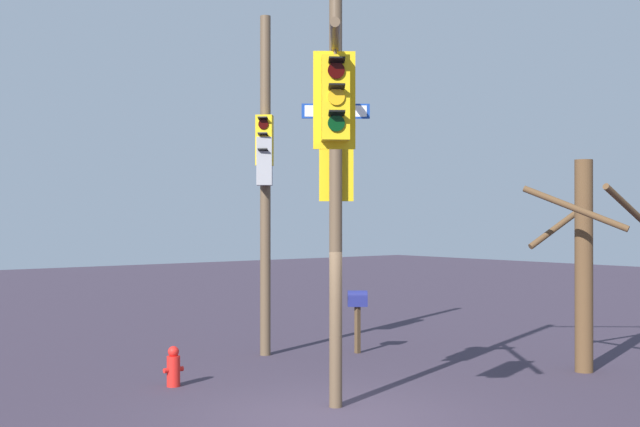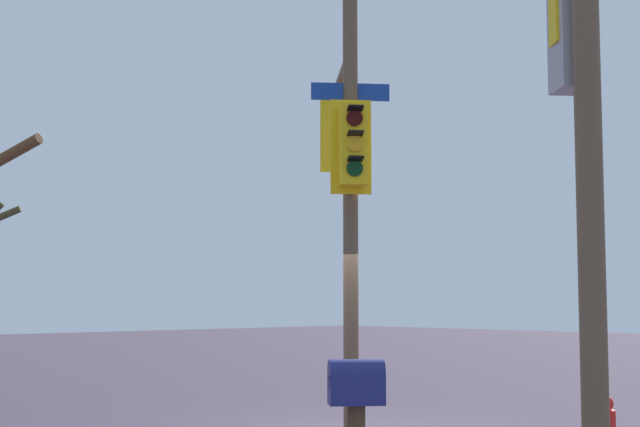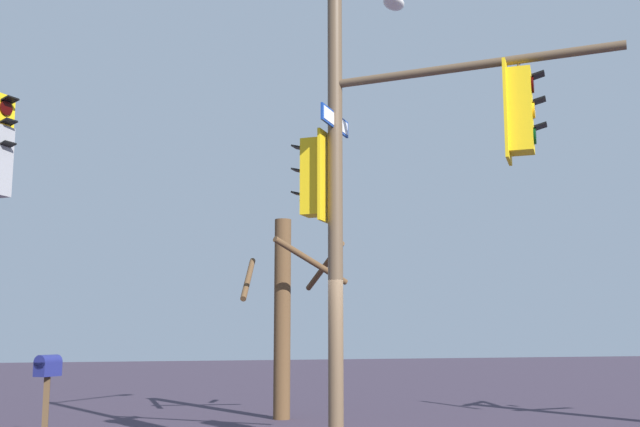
# 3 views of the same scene
# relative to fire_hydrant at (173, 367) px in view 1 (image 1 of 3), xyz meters

# --- Properties ---
(ground_plane) EXTENTS (80.00, 80.00, 0.00)m
(ground_plane) POSITION_rel_fire_hydrant_xyz_m (-0.82, 3.54, -0.34)
(ground_plane) COLOR #392E3D
(main_signal_pole_assembly) EXTENTS (5.10, 3.60, 8.08)m
(main_signal_pole_assembly) POSITION_rel_fire_hydrant_xyz_m (-1.02, 3.68, 4.22)
(main_signal_pole_assembly) COLOR brown
(main_signal_pole_assembly) RESTS_ON ground
(secondary_pole_assembly) EXTENTS (0.62, 0.69, 7.53)m
(secondary_pole_assembly) POSITION_rel_fire_hydrant_xyz_m (-3.22, -1.73, 3.71)
(secondary_pole_assembly) COLOR brown
(secondary_pole_assembly) RESTS_ON ground
(fire_hydrant) EXTENTS (0.38, 0.24, 0.73)m
(fire_hydrant) POSITION_rel_fire_hydrant_xyz_m (0.00, 0.00, 0.00)
(fire_hydrant) COLOR red
(fire_hydrant) RESTS_ON ground
(mailbox) EXTENTS (0.50, 0.46, 1.41)m
(mailbox) POSITION_rel_fire_hydrant_xyz_m (-5.08, -0.76, 0.76)
(mailbox) COLOR #4C3823
(mailbox) RESTS_ON ground
(bare_tree_across_street) EXTENTS (2.41, 2.31, 4.20)m
(bare_tree_across_street) POSITION_rel_fire_hydrant_xyz_m (-7.01, 3.83, 1.90)
(bare_tree_across_street) COLOR brown
(bare_tree_across_street) RESTS_ON ground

